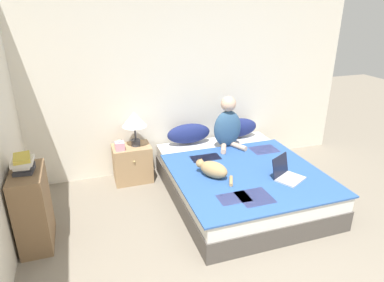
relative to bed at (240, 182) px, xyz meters
The scene contains 12 objects.
wall_back 1.61m from the bed, 111.95° to the left, with size 5.19×0.05×2.55m.
bed is the anchor object (origin of this frame).
pillow_near 1.06m from the bed, 112.43° to the left, with size 0.63×0.23×0.29m.
pillow_far 1.06m from the bed, 67.56° to the left, with size 0.63×0.23×0.29m.
person_sitting 0.83m from the bed, 81.28° to the left, with size 0.40×0.39×0.72m.
cat_tabby 0.55m from the bed, 161.28° to the right, with size 0.37×0.50×0.19m.
laptop_open 0.64m from the bed, 51.77° to the right, with size 0.41×0.41×0.25m.
nightstand 1.49m from the bed, 144.43° to the left, with size 0.51×0.39×0.51m.
table_lamp 1.58m from the bed, 142.94° to the left, with size 0.33×0.33×0.48m.
tissue_box 1.62m from the bed, 150.09° to the left, with size 0.12×0.12×0.14m.
bookshelf 2.38m from the bed, behind, with size 0.30×0.56×0.82m.
book_stack_top 2.48m from the bed, behind, with size 0.20×0.24×0.17m.
Camera 1 is at (-1.33, -1.25, 2.33)m, focal length 32.00 mm.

